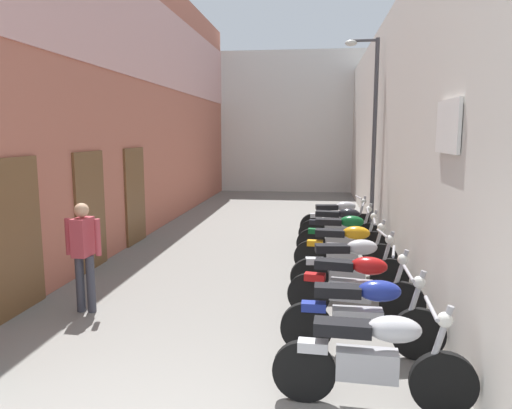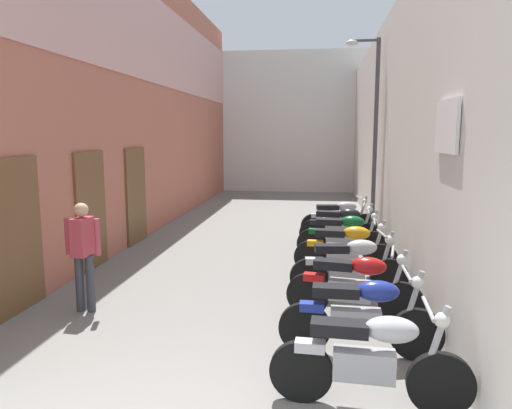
{
  "view_description": "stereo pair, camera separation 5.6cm",
  "coord_description": "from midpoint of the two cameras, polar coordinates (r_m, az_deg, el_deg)",
  "views": [
    {
      "loc": [
        1.34,
        -2.65,
        2.52
      ],
      "look_at": [
        0.29,
        5.6,
        1.28
      ],
      "focal_mm": 33.4,
      "sensor_mm": 36.0,
      "label": 1
    },
    {
      "loc": [
        1.39,
        -2.64,
        2.52
      ],
      "look_at": [
        0.29,
        5.6,
        1.28
      ],
      "focal_mm": 33.4,
      "sensor_mm": 36.0,
      "label": 2
    }
  ],
  "objects": [
    {
      "name": "motorcycle_fifth",
      "position": [
        8.68,
        10.93,
        -5.13
      ],
      "size": [
        1.85,
        0.58,
        1.04
      ],
      "color": "black",
      "rests_on": "ground"
    },
    {
      "name": "motorcycle_third",
      "position": [
        6.64,
        11.96,
        -9.42
      ],
      "size": [
        1.84,
        0.58,
        1.04
      ],
      "color": "black",
      "rests_on": "ground"
    },
    {
      "name": "building_left",
      "position": [
        12.45,
        -13.34,
        12.33
      ],
      "size": [
        0.45,
        18.04,
        6.77
      ],
      "color": "#B76651",
      "rests_on": "ground"
    },
    {
      "name": "motorcycle_sixth",
      "position": [
        9.75,
        10.57,
        -3.62
      ],
      "size": [
        1.85,
        0.58,
        1.04
      ],
      "color": "black",
      "rests_on": "ground"
    },
    {
      "name": "pedestrian_mid_alley",
      "position": [
        7.14,
        -19.78,
        -5.0
      ],
      "size": [
        0.52,
        0.35,
        1.57
      ],
      "color": "#383842",
      "rests_on": "ground"
    },
    {
      "name": "motorcycle_seventh",
      "position": [
        10.68,
        10.32,
        -2.56
      ],
      "size": [
        1.84,
        0.58,
        1.04
      ],
      "color": "black",
      "rests_on": "ground"
    },
    {
      "name": "street_lamp",
      "position": [
        11.67,
        13.84,
        9.35
      ],
      "size": [
        0.79,
        0.18,
        4.7
      ],
      "color": "#47474C",
      "rests_on": "ground"
    },
    {
      "name": "motorcycle_eighth",
      "position": [
        11.7,
        10.09,
        -1.59
      ],
      "size": [
        1.84,
        0.58,
        1.04
      ],
      "color": "black",
      "rests_on": "ground"
    },
    {
      "name": "motorcycle_fourth",
      "position": [
        7.6,
        11.4,
        -7.1
      ],
      "size": [
        1.85,
        0.58,
        1.04
      ],
      "color": "black",
      "rests_on": "ground"
    },
    {
      "name": "ground_plane",
      "position": [
        10.09,
        -0.4,
        -5.99
      ],
      "size": [
        34.04,
        34.04,
        0.0
      ],
      "primitive_type": "plane",
      "color": "slate"
    },
    {
      "name": "motorcycle_second",
      "position": [
        5.65,
        12.76,
        -12.7
      ],
      "size": [
        1.85,
        0.58,
        1.04
      ],
      "color": "black",
      "rests_on": "ground"
    },
    {
      "name": "motorcycle_nearest",
      "position": [
        4.68,
        13.94,
        -17.33
      ],
      "size": [
        1.85,
        0.58,
        1.04
      ],
      "color": "black",
      "rests_on": "ground"
    },
    {
      "name": "building_right",
      "position": [
        11.78,
        15.93,
        8.39
      ],
      "size": [
        0.45,
        18.04,
        5.13
      ],
      "color": "beige",
      "rests_on": "ground"
    },
    {
      "name": "building_far_end",
      "position": [
        21.74,
        4.09,
        9.75
      ],
      "size": [
        8.66,
        2.0,
        6.02
      ],
      "primitive_type": "cube",
      "color": "silver",
      "rests_on": "ground"
    }
  ]
}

